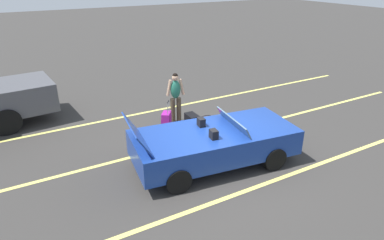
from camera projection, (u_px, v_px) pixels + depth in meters
The scene contains 9 objects.
ground_plane at pixel (214, 163), 8.74m from camera, with size 80.00×80.00×0.00m, color #383533.
lot_line_near at pixel (246, 191), 7.64m from camera, with size 18.00×0.12×0.01m, color #EAE066.
lot_line_mid at pixel (189, 142), 9.79m from camera, with size 18.00×0.12×0.01m, color #EAE066.
lot_line_far at pixel (153, 111), 11.94m from camera, with size 18.00×0.12×0.01m, color #EAE066.
convertible_car at pixel (221, 142), 8.56m from camera, with size 4.39×2.25×1.50m.
suitcase_large_black at pixel (192, 126), 9.93m from camera, with size 0.30×0.48×0.74m.
suitcase_medium_bright at pixel (166, 122), 10.34m from camera, with size 0.43×0.46×0.99m.
duffel_bag at pixel (208, 123), 10.66m from camera, with size 0.65×0.39×0.34m.
traveler_person at pixel (176, 95), 10.74m from camera, with size 0.60×0.30×1.65m.
Camera 1 is at (-4.14, -6.29, 4.61)m, focal length 31.43 mm.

